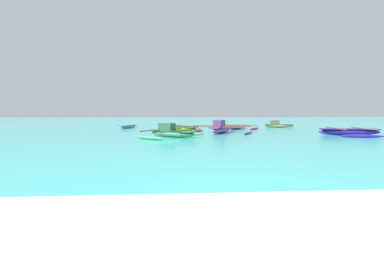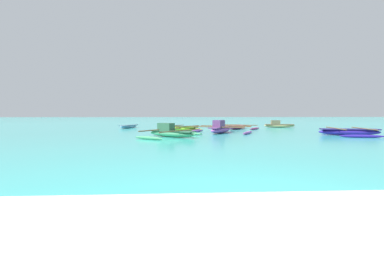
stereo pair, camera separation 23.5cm
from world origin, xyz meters
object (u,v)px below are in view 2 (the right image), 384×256
(moored_boat_1, at_px, (349,132))
(moored_boat_4, at_px, (237,127))
(moored_boat_3, at_px, (171,132))
(moored_boat_6, at_px, (221,129))
(moored_boat_5, at_px, (180,128))
(moored_boat_0, at_px, (279,125))
(moored_boat_2, at_px, (129,126))

(moored_boat_1, distance_m, moored_boat_4, 10.07)
(moored_boat_3, distance_m, moored_boat_6, 5.00)
(moored_boat_1, bearing_deg, moored_boat_3, -164.59)
(moored_boat_1, bearing_deg, moored_boat_4, 140.80)
(moored_boat_5, distance_m, moored_boat_6, 4.47)
(moored_boat_5, bearing_deg, moored_boat_3, -53.74)
(moored_boat_0, xyz_separation_m, moored_boat_2, (-16.51, -0.21, -0.10))
(moored_boat_2, distance_m, moored_boat_4, 11.49)
(moored_boat_1, height_order, moored_boat_3, moored_boat_3)
(moored_boat_3, height_order, moored_boat_4, moored_boat_3)
(moored_boat_2, relative_size, moored_boat_4, 0.68)
(moored_boat_3, height_order, moored_boat_5, moored_boat_3)
(moored_boat_0, relative_size, moored_boat_3, 0.70)
(moored_boat_0, xyz_separation_m, moored_boat_5, (-11.08, -4.77, -0.07))
(moored_boat_0, bearing_deg, moored_boat_1, -76.99)
(moored_boat_0, xyz_separation_m, moored_boat_4, (-5.26, -2.55, -0.09))
(moored_boat_0, relative_size, moored_boat_6, 0.66)
(moored_boat_0, distance_m, moored_boat_3, 16.09)
(moored_boat_5, xyz_separation_m, moored_boat_6, (3.23, -3.09, 0.13))
(moored_boat_0, height_order, moored_boat_4, moored_boat_0)
(moored_boat_1, xyz_separation_m, moored_boat_2, (-17.42, 10.30, -0.06))
(moored_boat_2, relative_size, moored_boat_6, 0.61)
(moored_boat_0, relative_size, moored_boat_2, 1.08)
(moored_boat_4, height_order, moored_boat_6, moored_boat_6)
(moored_boat_5, height_order, moored_boat_6, moored_boat_6)
(moored_boat_1, height_order, moored_boat_2, moored_boat_1)
(moored_boat_4, height_order, moored_boat_5, moored_boat_5)
(moored_boat_6, bearing_deg, moored_boat_3, 160.75)
(moored_boat_2, relative_size, moored_boat_3, 0.65)
(moored_boat_3, bearing_deg, moored_boat_0, 81.15)
(moored_boat_3, relative_size, moored_boat_6, 0.95)
(moored_boat_2, bearing_deg, moored_boat_4, -81.28)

